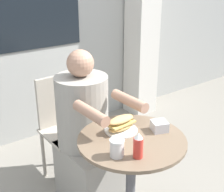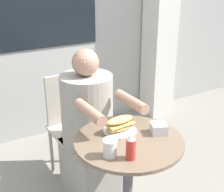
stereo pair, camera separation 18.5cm
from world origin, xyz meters
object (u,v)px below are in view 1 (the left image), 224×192
(drink_cup, at_px, (117,148))
(cafe_table, at_px, (131,169))
(condiment_bottle, at_px, (138,146))
(diner_chair, at_px, (63,119))
(seated_diner, at_px, (86,140))
(sandwich_on_plate, at_px, (121,125))

(drink_cup, bearing_deg, cafe_table, 27.39)
(cafe_table, relative_size, condiment_bottle, 5.20)
(diner_chair, height_order, seated_diner, seated_diner)
(seated_diner, xyz_separation_m, sandwich_on_plate, (0.01, -0.40, 0.29))
(seated_diner, bearing_deg, sandwich_on_plate, 89.48)
(sandwich_on_plate, bearing_deg, seated_diner, 90.80)
(cafe_table, distance_m, sandwich_on_plate, 0.27)
(drink_cup, bearing_deg, seated_diner, 73.45)
(sandwich_on_plate, distance_m, condiment_bottle, 0.30)
(diner_chair, height_order, sandwich_on_plate, diner_chair)
(seated_diner, distance_m, condiment_bottle, 0.76)
(cafe_table, height_order, seated_diner, seated_diner)
(sandwich_on_plate, relative_size, drink_cup, 2.07)
(cafe_table, xyz_separation_m, seated_diner, (0.00, 0.51, -0.04))
(sandwich_on_plate, bearing_deg, cafe_table, -93.80)
(cafe_table, xyz_separation_m, diner_chair, (-0.00, 0.86, -0.02))
(condiment_bottle, bearing_deg, seated_diner, 81.67)
(cafe_table, bearing_deg, diner_chair, 90.08)
(cafe_table, xyz_separation_m, condiment_bottle, (-0.10, -0.17, 0.28))
(diner_chair, xyz_separation_m, sandwich_on_plate, (0.01, -0.75, 0.27))
(cafe_table, height_order, diner_chair, diner_chair)
(drink_cup, height_order, condiment_bottle, condiment_bottle)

